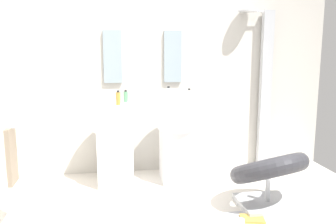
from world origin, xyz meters
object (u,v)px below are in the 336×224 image
Objects in this scene: magazine_ochre at (252,219)px; soap_bottle_amber at (118,98)px; soap_bottle_clear at (168,95)px; soap_bottle_white at (189,97)px; pedestal_sink_left at (115,140)px; towel_rack at (8,158)px; shower_column at (264,87)px; coffee_mug at (240,223)px; soap_bottle_green at (126,97)px; pedestal_sink_right at (178,138)px; lounge_chair at (269,173)px.

magazine_ochre is 1.85m from soap_bottle_amber.
soap_bottle_clear is 0.28m from soap_bottle_white.
towel_rack is (-0.92, -0.91, 0.11)m from pedestal_sink_left.
shower_column reaches higher than coffee_mug.
shower_column is 2.11m from coffee_mug.
soap_bottle_white is (0.84, -0.14, 0.51)m from pedestal_sink_left.
soap_bottle_clear reaches higher than soap_bottle_white.
towel_rack is at bearing -137.36° from soap_bottle_green.
soap_bottle_green is (1.06, 0.97, 0.39)m from towel_rack.
pedestal_sink_right reaches higher than coffee_mug.
towel_rack reaches higher than coffee_mug.
coffee_mug is at bearing -10.51° from towel_rack.
soap_bottle_white is (1.76, 0.77, 0.40)m from towel_rack.
shower_column is 1.50m from lounge_chair.
shower_column reaches higher than lounge_chair.
coffee_mug is (-0.89, -1.62, -1.03)m from shower_column.
soap_bottle_green is (-0.50, 0.02, -0.02)m from soap_bottle_clear.
soap_bottle_white is at bearing 123.51° from magazine_ochre.
soap_bottle_green is 0.85× the size of soap_bottle_white.
shower_column is at bearing 9.90° from pedestal_sink_left.
towel_rack is 1.49m from soap_bottle_green.
magazine_ochre is at bearing -40.76° from soap_bottle_amber.
magazine_ochre is at bearing -69.06° from soap_bottle_white.
soap_bottle_green is (-1.09, 1.21, 1.00)m from magazine_ochre.
soap_bottle_clear is at bearing 157.61° from pedestal_sink_right.
soap_bottle_white reaches higher than magazine_ochre.
coffee_mug is (1.06, -1.28, -0.47)m from pedestal_sink_left.
towel_rack reaches higher than magazine_ochre.
shower_column is (1.21, 0.34, 0.56)m from pedestal_sink_right.
coffee_mug is 1.90m from soap_bottle_green.
towel_rack is at bearing -135.32° from pedestal_sink_left.
soap_bottle_amber is 0.22m from soap_bottle_green.
soap_bottle_clear is (-0.11, 0.04, 0.52)m from pedestal_sink_right.
shower_column reaches higher than pedestal_sink_right.
towel_rack is 5.56× the size of soap_bottle_white.
towel_rack is 6.56× the size of soap_bottle_green.
pedestal_sink_left is at bearing 44.68° from towel_rack.
soap_bottle_amber reaches higher than coffee_mug.
soap_bottle_green is (-1.81, -0.28, -0.06)m from shower_column.
pedestal_sink_right is at bearing 28.64° from towel_rack.
soap_bottle_clear is 1.06× the size of soap_bottle_white.
shower_column is 1.35m from soap_bottle_clear.
soap_bottle_clear reaches higher than coffee_mug.
towel_rack is at bearing -156.48° from shower_column.
coffee_mug is 1.70m from soap_bottle_clear.
shower_column is 1.21m from soap_bottle_white.
magazine_ochre is at bearing 37.90° from coffee_mug.
lounge_chair is 1.20m from soap_bottle_white.
soap_bottle_white is (0.70, -0.21, 0.01)m from soap_bottle_green.
soap_bottle_clear reaches higher than pedestal_sink_left.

